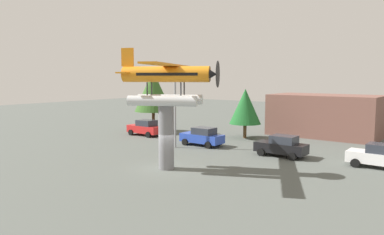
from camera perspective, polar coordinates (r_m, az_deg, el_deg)
The scene contains 11 objects.
ground_plane at distance 26.73m, azimuth -3.96°, elevation -7.89°, with size 140.00×140.00×0.00m, color #515651.
display_pedestal at distance 26.27m, azimuth -4.00°, elevation -3.05°, with size 1.10×1.10×4.57m, color slate.
floatplane_monument at distance 25.89m, azimuth -3.78°, elevation 5.62°, with size 7.14×9.85×4.00m.
car_near_red at distance 41.71m, azimuth -7.20°, elevation -1.57°, with size 4.20×2.02×1.76m.
car_mid_blue at distance 35.31m, azimuth 1.61°, elevation -2.95°, with size 4.20×2.02×1.76m.
car_far_black at distance 31.42m, azimuth 13.65°, elevation -4.28°, with size 4.20×2.02×1.76m.
car_distant_white at distance 29.93m, azimuth 26.95°, elevation -5.31°, with size 4.20×2.02×1.76m.
streetlight_primary at distance 33.89m, azimuth -2.35°, elevation 2.55°, with size 1.84×0.28×7.42m.
storefront_building at distance 43.63m, azimuth 19.84°, elevation 0.31°, with size 11.46×6.43×4.58m, color brown.
tree_west at distance 43.99m, azimuth -6.02°, elevation 4.11°, with size 4.39×4.39×7.36m.
tree_east at distance 39.84m, azimuth 8.21°, elevation 1.70°, with size 3.38×3.38×5.29m.
Camera 1 is at (17.20, -19.39, 6.53)m, focal length 34.57 mm.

